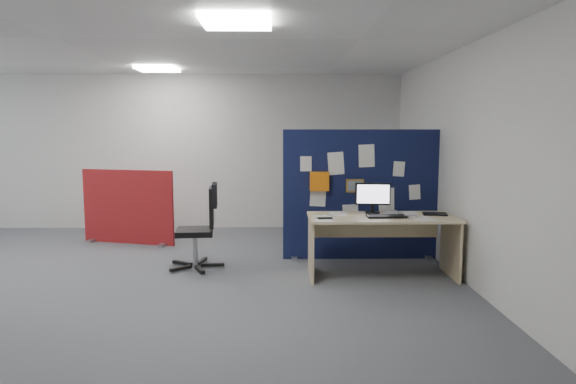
{
  "coord_description": "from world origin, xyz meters",
  "views": [
    {
      "loc": [
        2.37,
        -5.58,
        1.75
      ],
      "look_at": [
        2.47,
        0.53,
        1.0
      ],
      "focal_mm": 32.0,
      "sensor_mm": 36.0,
      "label": 1
    }
  ],
  "objects_px": {
    "monitor_main": "(373,197)",
    "red_divider": "(128,208)",
    "main_desk": "(381,230)",
    "office_chair": "(203,221)",
    "navy_divider": "(361,195)"
  },
  "relations": [
    {
      "from": "monitor_main",
      "to": "red_divider",
      "type": "height_order",
      "value": "red_divider"
    },
    {
      "from": "main_desk",
      "to": "red_divider",
      "type": "height_order",
      "value": "red_divider"
    },
    {
      "from": "main_desk",
      "to": "office_chair",
      "type": "distance_m",
      "value": 2.19
    },
    {
      "from": "monitor_main",
      "to": "red_divider",
      "type": "relative_size",
      "value": 0.29
    },
    {
      "from": "red_divider",
      "to": "navy_divider",
      "type": "bearing_deg",
      "value": -0.94
    },
    {
      "from": "main_desk",
      "to": "red_divider",
      "type": "distance_m",
      "value": 3.97
    },
    {
      "from": "main_desk",
      "to": "office_chair",
      "type": "bearing_deg",
      "value": 170.59
    },
    {
      "from": "office_chair",
      "to": "monitor_main",
      "type": "bearing_deg",
      "value": -11.45
    },
    {
      "from": "navy_divider",
      "to": "monitor_main",
      "type": "height_order",
      "value": "navy_divider"
    },
    {
      "from": "navy_divider",
      "to": "main_desk",
      "type": "bearing_deg",
      "value": -81.9
    },
    {
      "from": "main_desk",
      "to": "office_chair",
      "type": "height_order",
      "value": "office_chair"
    },
    {
      "from": "navy_divider",
      "to": "office_chair",
      "type": "height_order",
      "value": "navy_divider"
    },
    {
      "from": "navy_divider",
      "to": "office_chair",
      "type": "bearing_deg",
      "value": -167.32
    },
    {
      "from": "monitor_main",
      "to": "red_divider",
      "type": "bearing_deg",
      "value": 161.19
    },
    {
      "from": "main_desk",
      "to": "monitor_main",
      "type": "relative_size",
      "value": 4.06
    }
  ]
}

